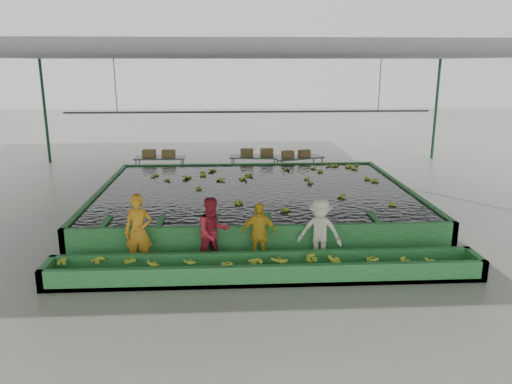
{
  "coord_description": "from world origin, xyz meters",
  "views": [
    {
      "loc": [
        -0.82,
        -14.21,
        4.85
      ],
      "look_at": [
        0.0,
        0.5,
        1.0
      ],
      "focal_mm": 35.0,
      "sensor_mm": 36.0,
      "label": 1
    }
  ],
  "objects": [
    {
      "name": "rail_hanger_right",
      "position": [
        5.0,
        5.0,
        4.0
      ],
      "size": [
        0.04,
        0.04,
        2.0
      ],
      "primitive_type": "cylinder",
      "color": "#59605B",
      "rests_on": "shed_roof"
    },
    {
      "name": "ground",
      "position": [
        0.0,
        0.0,
        0.0
      ],
      "size": [
        80.0,
        80.0,
        0.0
      ],
      "primitive_type": "plane",
      "color": "gray",
      "rests_on": "ground"
    },
    {
      "name": "tank_water",
      "position": [
        0.0,
        1.5,
        0.85
      ],
      "size": [
        9.7,
        7.7,
        0.0
      ],
      "primitive_type": "cube",
      "color": "black",
      "rests_on": "flotation_tank"
    },
    {
      "name": "trough_bananas",
      "position": [
        0.0,
        -3.6,
        0.4
      ],
      "size": [
        8.56,
        0.57,
        0.11
      ],
      "primitive_type": null,
      "color": "#A0B72B",
      "rests_on": "sorting_trough"
    },
    {
      "name": "cableway_rail",
      "position": [
        0.0,
        5.0,
        3.0
      ],
      "size": [
        0.08,
        0.08,
        14.0
      ],
      "primitive_type": "cylinder",
      "color": "#59605B",
      "rests_on": "shed_roof"
    },
    {
      "name": "box_stack_right",
      "position": [
        2.04,
        6.52,
        0.96
      ],
      "size": [
        1.27,
        0.65,
        0.26
      ],
      "primitive_type": null,
      "rotation": [
        0.0,
        0.0,
        0.27
      ],
      "color": "olive",
      "rests_on": "packing_table_right"
    },
    {
      "name": "box_stack_mid",
      "position": [
        0.38,
        6.78,
        0.96
      ],
      "size": [
        1.39,
        0.39,
        0.3
      ],
      "primitive_type": null,
      "rotation": [
        0.0,
        0.0,
        0.0
      ],
      "color": "olive",
      "rests_on": "packing_table_mid"
    },
    {
      "name": "box_stack_left",
      "position": [
        -3.77,
        6.81,
        0.96
      ],
      "size": [
        1.39,
        0.51,
        0.29
      ],
      "primitive_type": null,
      "rotation": [
        0.0,
        0.0,
        -0.1
      ],
      "color": "olive",
      "rests_on": "packing_table_left"
    },
    {
      "name": "rail_hanger_left",
      "position": [
        -5.0,
        5.0,
        4.0
      ],
      "size": [
        0.04,
        0.04,
        2.0
      ],
      "primitive_type": "cylinder",
      "color": "#59605B",
      "rests_on": "shed_roof"
    },
    {
      "name": "worker_d",
      "position": [
        1.37,
        -2.8,
        0.84
      ],
      "size": [
        1.23,
        0.95,
        1.67
      ],
      "primitive_type": "imported",
      "rotation": [
        0.0,
        0.0,
        -0.34
      ],
      "color": "beige",
      "rests_on": "ground"
    },
    {
      "name": "worker_c",
      "position": [
        -0.12,
        -2.8,
        0.8
      ],
      "size": [
        0.95,
        0.43,
        1.6
      ],
      "primitive_type": "imported",
      "rotation": [
        0.0,
        0.0,
        -0.04
      ],
      "color": "gold",
      "rests_on": "ground"
    },
    {
      "name": "shed_roof",
      "position": [
        0.0,
        0.0,
        5.0
      ],
      "size": [
        20.0,
        22.0,
        0.04
      ],
      "primitive_type": "cube",
      "color": "gray",
      "rests_on": "shed_posts"
    },
    {
      "name": "floating_bananas",
      "position": [
        0.0,
        2.3,
        0.85
      ],
      "size": [
        8.45,
        5.76,
        0.12
      ],
      "primitive_type": null,
      "color": "#A0B72B",
      "rests_on": "tank_water"
    },
    {
      "name": "sorting_trough",
      "position": [
        0.0,
        -3.6,
        0.25
      ],
      "size": [
        10.0,
        1.0,
        0.5
      ],
      "primitive_type": null,
      "color": "#2D7D39",
      "rests_on": "ground"
    },
    {
      "name": "worker_b",
      "position": [
        -1.22,
        -2.8,
        0.87
      ],
      "size": [
        1.04,
        0.94,
        1.74
      ],
      "primitive_type": "imported",
      "rotation": [
        0.0,
        0.0,
        0.41
      ],
      "color": "#AA202F",
      "rests_on": "ground"
    },
    {
      "name": "shed_posts",
      "position": [
        0.0,
        0.0,
        2.5
      ],
      "size": [
        20.0,
        22.0,
        5.0
      ],
      "primitive_type": null,
      "color": "#12341D",
      "rests_on": "ground"
    },
    {
      "name": "packing_table_right",
      "position": [
        2.13,
        6.46,
        0.48
      ],
      "size": [
        2.26,
        1.49,
        0.96
      ],
      "primitive_type": null,
      "rotation": [
        0.0,
        0.0,
        0.34
      ],
      "color": "#59605B",
      "rests_on": "ground"
    },
    {
      "name": "flotation_tank",
      "position": [
        0.0,
        1.5,
        0.45
      ],
      "size": [
        10.0,
        8.0,
        0.9
      ],
      "primitive_type": null,
      "color": "#2D7D39",
      "rests_on": "ground"
    },
    {
      "name": "packing_table_mid",
      "position": [
        0.31,
        6.71,
        0.48
      ],
      "size": [
        2.2,
        1.09,
        0.96
      ],
      "primitive_type": null,
      "rotation": [
        0.0,
        0.0,
        -0.12
      ],
      "color": "#59605B",
      "rests_on": "ground"
    },
    {
      "name": "worker_a",
      "position": [
        -2.99,
        -2.8,
        0.92
      ],
      "size": [
        0.7,
        0.49,
        1.84
      ],
      "primitive_type": "imported",
      "rotation": [
        0.0,
        0.0,
        -0.07
      ],
      "color": "orange",
      "rests_on": "ground"
    },
    {
      "name": "packing_table_left",
      "position": [
        -3.73,
        6.76,
        0.48
      ],
      "size": [
        2.11,
        0.86,
        0.96
      ],
      "primitive_type": null,
      "rotation": [
        0.0,
        0.0,
        -0.01
      ],
      "color": "#59605B",
      "rests_on": "ground"
    }
  ]
}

